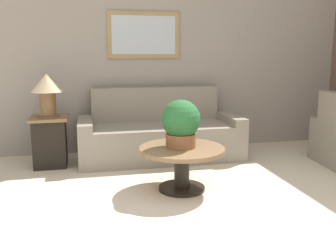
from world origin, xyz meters
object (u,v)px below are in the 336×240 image
side_table (50,141)px  potted_plant_on_table (181,123)px  coffee_table (182,159)px  couch_main (160,136)px  table_lamp (47,88)px

side_table → potted_plant_on_table: potted_plant_on_table is taller
potted_plant_on_table → coffee_table: bearing=-45.0°
couch_main → table_lamp: bearing=-176.5°
coffee_table → side_table: side_table is taller
coffee_table → table_lamp: (-1.39, 1.15, 0.65)m
side_table → potted_plant_on_table: bearing=-39.5°
coffee_table → table_lamp: bearing=140.5°
side_table → table_lamp: size_ratio=1.17×
couch_main → table_lamp: size_ratio=4.00×
side_table → table_lamp: 0.65m
couch_main → side_table: couch_main is taller
coffee_table → potted_plant_on_table: (-0.01, 0.01, 0.38)m
coffee_table → side_table: (-1.39, 1.15, -0.01)m
couch_main → coffee_table: couch_main is taller
side_table → potted_plant_on_table: (1.38, -1.14, 0.38)m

